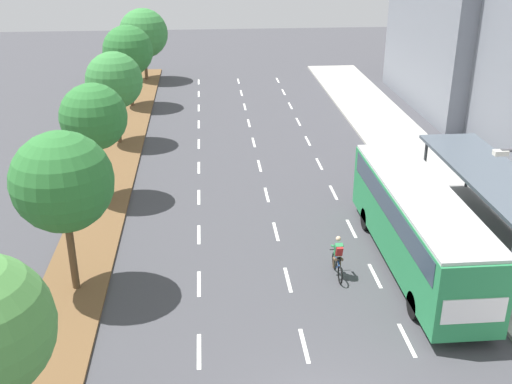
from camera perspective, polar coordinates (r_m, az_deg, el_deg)
name	(u,v)px	position (r m, az deg, el deg)	size (l,w,h in m)	color
median_strip	(113,171)	(35.73, -13.01, 1.86)	(2.60, 52.00, 0.12)	brown
sidewalk_right	(417,162)	(37.41, 14.64, 2.72)	(4.50, 52.00, 0.15)	#ADAAA3
lane_divider_left	(199,182)	(33.73, -5.29, 0.97)	(0.14, 47.48, 0.01)	white
lane_divider_center	(263,179)	(33.86, 0.64, 1.17)	(0.14, 47.48, 0.01)	white
lane_divider_right	(326,177)	(34.35, 6.46, 1.35)	(0.14, 47.48, 0.01)	white
bus_shelter	(494,196)	(29.16, 21.09, -0.38)	(2.90, 10.57, 2.86)	gray
bus	(418,221)	(25.40, 14.70, -2.57)	(2.54, 11.29, 3.37)	#28844C
cyclist	(338,258)	(24.71, 7.55, -6.08)	(0.46, 1.82, 1.71)	black
median_tree_second	(62,182)	(22.99, -17.41, 0.88)	(3.67, 3.67, 6.21)	brown
median_tree_third	(94,117)	(31.03, -14.74, 6.69)	(3.26, 3.26, 5.83)	brown
median_tree_fourth	(114,81)	(39.29, -12.94, 9.97)	(3.48, 3.48, 5.69)	brown
median_tree_fifth	(128,51)	(47.57, -11.72, 12.62)	(3.69, 3.69, 5.97)	brown
median_tree_farthest	(143,33)	(55.95, -10.33, 14.18)	(4.20, 4.20, 6.08)	brown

